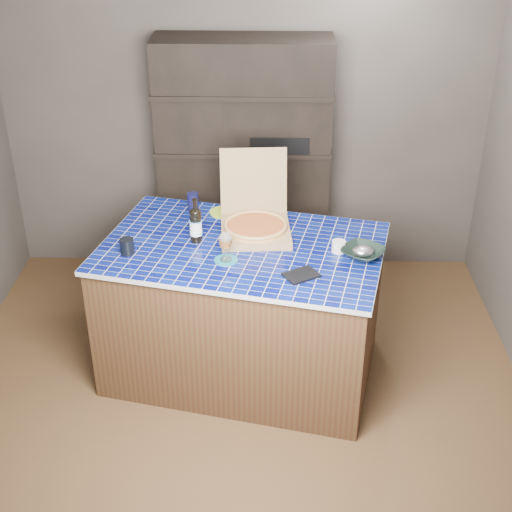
{
  "coord_description": "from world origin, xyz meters",
  "views": [
    {
      "loc": [
        0.19,
        -3.22,
        2.84
      ],
      "look_at": [
        0.12,
        0.0,
        1.02
      ],
      "focal_mm": 50.0,
      "sensor_mm": 36.0,
      "label": 1
    }
  ],
  "objects_px": {
    "mead_bottle": "(196,225)",
    "wine_glass": "(226,241)",
    "pizza_box": "(255,224)",
    "dvd_case": "(301,275)",
    "kitchen_island": "(243,309)",
    "bowl": "(363,253)"
  },
  "relations": [
    {
      "from": "mead_bottle",
      "to": "dvd_case",
      "type": "bearing_deg",
      "value": -32.87
    },
    {
      "from": "kitchen_island",
      "to": "bowl",
      "type": "height_order",
      "value": "bowl"
    },
    {
      "from": "mead_bottle",
      "to": "dvd_case",
      "type": "relative_size",
      "value": 1.54
    },
    {
      "from": "kitchen_island",
      "to": "bowl",
      "type": "xyz_separation_m",
      "value": [
        0.68,
        -0.12,
        0.47
      ]
    },
    {
      "from": "kitchen_island",
      "to": "pizza_box",
      "type": "height_order",
      "value": "pizza_box"
    },
    {
      "from": "kitchen_island",
      "to": "pizza_box",
      "type": "relative_size",
      "value": 3.45
    },
    {
      "from": "kitchen_island",
      "to": "wine_glass",
      "type": "distance_m",
      "value": 0.59
    },
    {
      "from": "kitchen_island",
      "to": "wine_glass",
      "type": "bearing_deg",
      "value": -102.44
    },
    {
      "from": "mead_bottle",
      "to": "bowl",
      "type": "bearing_deg",
      "value": -10.26
    },
    {
      "from": "kitchen_island",
      "to": "pizza_box",
      "type": "xyz_separation_m",
      "value": [
        0.07,
        0.16,
        0.5
      ]
    },
    {
      "from": "mead_bottle",
      "to": "dvd_case",
      "type": "height_order",
      "value": "mead_bottle"
    },
    {
      "from": "pizza_box",
      "to": "wine_glass",
      "type": "distance_m",
      "value": 0.37
    },
    {
      "from": "mead_bottle",
      "to": "wine_glass",
      "type": "xyz_separation_m",
      "value": [
        0.19,
        -0.23,
        0.01
      ]
    },
    {
      "from": "wine_glass",
      "to": "dvd_case",
      "type": "distance_m",
      "value": 0.46
    },
    {
      "from": "mead_bottle",
      "to": "bowl",
      "type": "height_order",
      "value": "mead_bottle"
    },
    {
      "from": "kitchen_island",
      "to": "pizza_box",
      "type": "bearing_deg",
      "value": 78.78
    },
    {
      "from": "wine_glass",
      "to": "mead_bottle",
      "type": "bearing_deg",
      "value": 129.48
    },
    {
      "from": "mead_bottle",
      "to": "wine_glass",
      "type": "distance_m",
      "value": 0.29
    },
    {
      "from": "bowl",
      "to": "pizza_box",
      "type": "bearing_deg",
      "value": 155.25
    },
    {
      "from": "bowl",
      "to": "mead_bottle",
      "type": "bearing_deg",
      "value": 169.74
    },
    {
      "from": "bowl",
      "to": "dvd_case",
      "type": "bearing_deg",
      "value": -148.53
    },
    {
      "from": "pizza_box",
      "to": "kitchen_island",
      "type": "bearing_deg",
      "value": -118.33
    }
  ]
}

